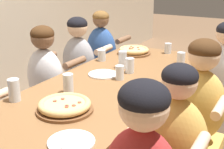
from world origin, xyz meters
name	(u,v)px	position (x,y,z in m)	size (l,w,h in m)	color
dining_table	(112,90)	(0.00, 0.00, 0.70)	(2.23, 0.89, 0.78)	brown
pizza_board_main	(65,106)	(-0.61, -0.02, 0.81)	(0.35, 0.35, 0.06)	brown
pizza_board_second	(134,51)	(0.80, 0.20, 0.81)	(0.34, 0.34, 0.06)	brown
empty_plate_a	(103,74)	(0.08, 0.13, 0.78)	(0.24, 0.24, 0.02)	white
empty_plate_b	(71,142)	(-0.89, -0.27, 0.78)	(0.24, 0.24, 0.02)	white
cocktail_glass_blue	(102,56)	(0.43, 0.35, 0.82)	(0.07, 0.07, 0.13)	silver
drinking_glass_a	(123,61)	(0.33, 0.08, 0.84)	(0.07, 0.07, 0.15)	silver
drinking_glass_b	(134,100)	(-0.38, -0.37, 0.83)	(0.07, 0.07, 0.14)	silver
drinking_glass_c	(130,66)	(0.24, -0.03, 0.83)	(0.07, 0.07, 0.12)	silver
drinking_glass_d	(181,58)	(0.71, -0.32, 0.82)	(0.07, 0.07, 0.10)	silver
drinking_glass_e	(68,85)	(-0.36, 0.14, 0.83)	(0.07, 0.07, 0.14)	silver
drinking_glass_f	(14,91)	(-0.65, 0.36, 0.84)	(0.08, 0.08, 0.15)	silver
drinking_glass_g	(168,49)	(0.99, -0.09, 0.82)	(0.07, 0.07, 0.10)	silver
drinking_glass_h	(120,73)	(0.05, -0.04, 0.83)	(0.07, 0.07, 0.11)	silver
diner_far_right	(102,67)	(0.93, 0.67, 0.53)	(0.51, 0.40, 1.17)	#2D5193
diner_near_center	(197,125)	(0.04, -0.67, 0.55)	(0.51, 0.40, 1.17)	gold
diner_near_right	(221,89)	(0.88, -0.67, 0.54)	(0.51, 0.40, 1.16)	silver
diner_far_center	(47,94)	(-0.01, 0.67, 0.53)	(0.51, 0.40, 1.15)	silver
diner_far_midright	(79,78)	(0.50, 0.67, 0.53)	(0.51, 0.40, 1.15)	#99999E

